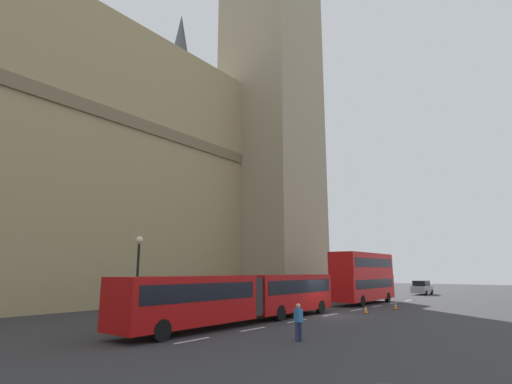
{
  "coord_description": "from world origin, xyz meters",
  "views": [
    {
      "loc": [
        -26.81,
        -14.24,
        3.19
      ],
      "look_at": [
        -1.82,
        5.01,
        9.43
      ],
      "focal_mm": 27.97,
      "sensor_mm": 36.0,
      "label": 1
    }
  ],
  "objects_px": {
    "traffic_cone_west": "(366,310)",
    "street_lamp": "(138,273)",
    "articulated_bus": "(245,294)",
    "traffic_cone_middle": "(396,306)",
    "pedestrian_near_cones": "(298,321)",
    "sedan_lead": "(422,288)",
    "double_decker_bus": "(363,276)"
  },
  "relations": [
    {
      "from": "traffic_cone_middle",
      "to": "street_lamp",
      "type": "bearing_deg",
      "value": 155.05
    },
    {
      "from": "sedan_lead",
      "to": "street_lamp",
      "type": "height_order",
      "value": "street_lamp"
    },
    {
      "from": "sedan_lead",
      "to": "traffic_cone_middle",
      "type": "xyz_separation_m",
      "value": [
        -23.45,
        -4.27,
        -0.63
      ]
    },
    {
      "from": "traffic_cone_west",
      "to": "street_lamp",
      "type": "height_order",
      "value": "street_lamp"
    },
    {
      "from": "double_decker_bus",
      "to": "pedestrian_near_cones",
      "type": "distance_m",
      "value": 23.06
    },
    {
      "from": "articulated_bus",
      "to": "traffic_cone_middle",
      "type": "xyz_separation_m",
      "value": [
        14.45,
        -4.45,
        -1.46
      ]
    },
    {
      "from": "street_lamp",
      "to": "traffic_cone_middle",
      "type": "bearing_deg",
      "value": -24.95
    },
    {
      "from": "articulated_bus",
      "to": "traffic_cone_west",
      "type": "distance_m",
      "value": 10.76
    },
    {
      "from": "double_decker_bus",
      "to": "traffic_cone_west",
      "type": "relative_size",
      "value": 17.78
    },
    {
      "from": "traffic_cone_middle",
      "to": "pedestrian_near_cones",
      "type": "distance_m",
      "value": 18.07
    },
    {
      "from": "articulated_bus",
      "to": "pedestrian_near_cones",
      "type": "bearing_deg",
      "value": -120.19
    },
    {
      "from": "sedan_lead",
      "to": "traffic_cone_west",
      "type": "relative_size",
      "value": 7.59
    },
    {
      "from": "traffic_cone_west",
      "to": "street_lamp",
      "type": "relative_size",
      "value": 0.11
    },
    {
      "from": "street_lamp",
      "to": "pedestrian_near_cones",
      "type": "relative_size",
      "value": 3.12
    },
    {
      "from": "articulated_bus",
      "to": "street_lamp",
      "type": "bearing_deg",
      "value": 136.87
    },
    {
      "from": "traffic_cone_middle",
      "to": "pedestrian_near_cones",
      "type": "xyz_separation_m",
      "value": [
        -17.98,
        -1.61,
        0.63
      ]
    },
    {
      "from": "sedan_lead",
      "to": "pedestrian_near_cones",
      "type": "height_order",
      "value": "sedan_lead"
    },
    {
      "from": "sedan_lead",
      "to": "pedestrian_near_cones",
      "type": "distance_m",
      "value": 41.85
    },
    {
      "from": "traffic_cone_middle",
      "to": "street_lamp",
      "type": "height_order",
      "value": "street_lamp"
    },
    {
      "from": "street_lamp",
      "to": "articulated_bus",
      "type": "bearing_deg",
      "value": -43.13
    },
    {
      "from": "articulated_bus",
      "to": "traffic_cone_middle",
      "type": "distance_m",
      "value": 15.2
    },
    {
      "from": "traffic_cone_west",
      "to": "street_lamp",
      "type": "xyz_separation_m",
      "value": [
        -14.81,
        8.2,
        2.77
      ]
    },
    {
      "from": "sedan_lead",
      "to": "traffic_cone_west",
      "type": "xyz_separation_m",
      "value": [
        -27.9,
        -3.51,
        -0.63
      ]
    },
    {
      "from": "sedan_lead",
      "to": "traffic_cone_west",
      "type": "bearing_deg",
      "value": -172.83
    },
    {
      "from": "sedan_lead",
      "to": "double_decker_bus",
      "type": "bearing_deg",
      "value": 179.44
    },
    {
      "from": "pedestrian_near_cones",
      "to": "articulated_bus",
      "type": "bearing_deg",
      "value": 59.81
    },
    {
      "from": "traffic_cone_west",
      "to": "traffic_cone_middle",
      "type": "height_order",
      "value": "same"
    },
    {
      "from": "street_lamp",
      "to": "sedan_lead",
      "type": "bearing_deg",
      "value": -6.27
    },
    {
      "from": "traffic_cone_west",
      "to": "sedan_lead",
      "type": "bearing_deg",
      "value": 7.17
    },
    {
      "from": "double_decker_bus",
      "to": "articulated_bus",
      "type": "bearing_deg",
      "value": -179.99
    },
    {
      "from": "sedan_lead",
      "to": "street_lamp",
      "type": "xyz_separation_m",
      "value": [
        -42.71,
        4.69,
        2.14
      ]
    },
    {
      "from": "sedan_lead",
      "to": "street_lamp",
      "type": "bearing_deg",
      "value": 173.73
    }
  ]
}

